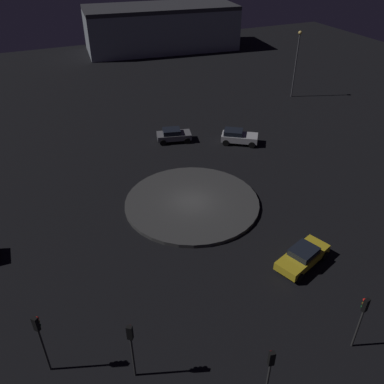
{
  "coord_description": "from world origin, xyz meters",
  "views": [
    {
      "loc": [
        -11.86,
        -26.85,
        20.82
      ],
      "look_at": [
        0.0,
        0.0,
        1.27
      ],
      "focal_mm": 37.83,
      "sensor_mm": 36.0,
      "label": 1
    }
  ],
  "objects": [
    {
      "name": "streetlamp_northeast",
      "position": [
        23.9,
        18.71,
        5.66
      ],
      "size": [
        0.49,
        0.49,
        9.01
      ],
      "color": "#4C4C51",
      "rests_on": "ground_plane"
    },
    {
      "name": "store_building",
      "position": [
        16.06,
        51.24,
        3.99
      ],
      "size": [
        29.65,
        14.76,
        7.98
      ],
      "rotation": [
        0.0,
        0.0,
        3.03
      ],
      "color": "#8C939E",
      "rests_on": "ground_plane"
    },
    {
      "name": "traffic_light_south_near",
      "position": [
        2.78,
        -17.06,
        2.85
      ],
      "size": [
        0.33,
        0.38,
        3.99
      ],
      "rotation": [
        0.0,
        0.0,
        1.73
      ],
      "color": "#2D2D2D",
      "rests_on": "ground_plane"
    },
    {
      "name": "car_silver",
      "position": [
        9.59,
        8.83,
        0.83
      ],
      "size": [
        4.35,
        3.77,
        1.57
      ],
      "rotation": [
        0.0,
        0.0,
        -0.6
      ],
      "color": "silver",
      "rests_on": "ground_plane"
    },
    {
      "name": "car_yellow",
      "position": [
        4.28,
        -10.18,
        0.74
      ],
      "size": [
        4.87,
        3.25,
        1.42
      ],
      "rotation": [
        0.0,
        0.0,
        3.49
      ],
      "color": "gold",
      "rests_on": "ground_plane"
    },
    {
      "name": "ground_plane",
      "position": [
        0.0,
        0.0,
        0.0
      ],
      "size": [
        121.52,
        121.52,
        0.0
      ],
      "primitive_type": "plane",
      "color": "black"
    },
    {
      "name": "traffic_light_southwest_near",
      "position": [
        -13.7,
        -11.44,
        3.08
      ],
      "size": [
        0.39,
        0.38,
        4.34
      ],
      "rotation": [
        0.0,
        0.0,
        0.7
      ],
      "color": "#2D2D2D",
      "rests_on": "ground_plane"
    },
    {
      "name": "traffic_light_south",
      "position": [
        -3.6,
        -17.64,
        2.72
      ],
      "size": [
        0.34,
        0.38,
        3.81
      ],
      "rotation": [
        0.0,
        0.0,
        1.37
      ],
      "color": "#2D2D2D",
      "rests_on": "ground_plane"
    },
    {
      "name": "car_grey",
      "position": [
        3.09,
        12.25,
        0.79
      ],
      "size": [
        4.14,
        2.8,
        1.49
      ],
      "rotation": [
        0.0,
        0.0,
        -0.25
      ],
      "color": "slate",
      "rests_on": "ground_plane"
    },
    {
      "name": "traffic_light_southwest",
      "position": [
        -9.46,
        -13.69,
        2.93
      ],
      "size": [
        0.37,
        0.4,
        4.12
      ],
      "rotation": [
        0.0,
        0.0,
        0.97
      ],
      "color": "#2D2D2D",
      "rests_on": "ground_plane"
    },
    {
      "name": "roundabout_island",
      "position": [
        0.0,
        0.0,
        0.16
      ],
      "size": [
        11.88,
        11.88,
        0.32
      ],
      "primitive_type": "cylinder",
      "color": "#383838",
      "rests_on": "ground_plane"
    }
  ]
}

